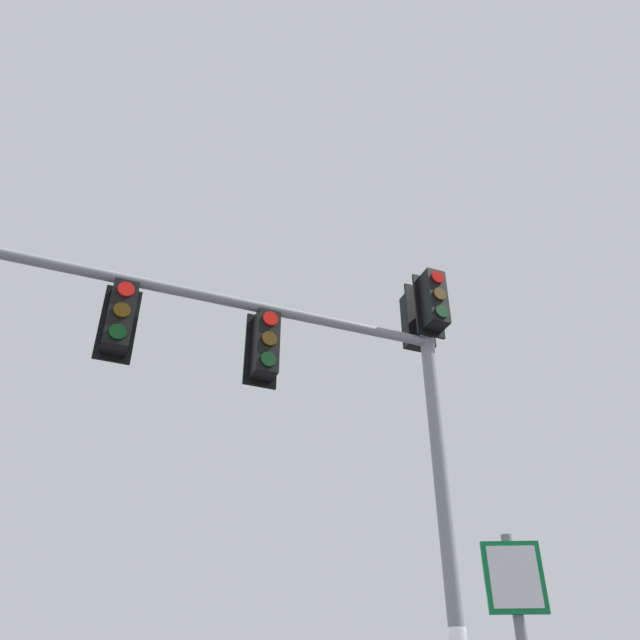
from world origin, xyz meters
The scene contains 1 object.
signal_mast_assembly centered at (-0.74, 0.53, 5.29)m, with size 6.37×1.94×7.32m.
Camera 1 is at (-2.16, -6.90, 1.52)m, focal length 36.21 mm.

